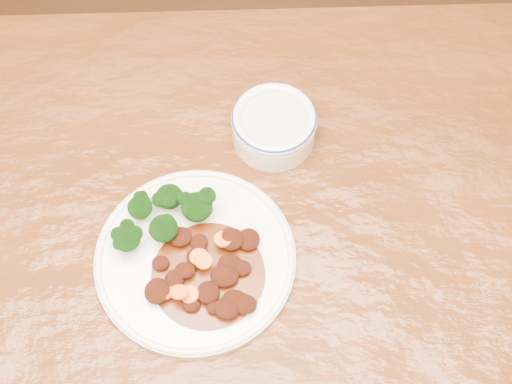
{
  "coord_description": "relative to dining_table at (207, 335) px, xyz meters",
  "views": [
    {
      "loc": [
        0.08,
        -0.25,
        1.52
      ],
      "look_at": [
        0.05,
        0.15,
        0.77
      ],
      "focal_mm": 50.0,
      "sensor_mm": 36.0,
      "label": 1
    }
  ],
  "objects": [
    {
      "name": "broccoli_florets",
      "position": [
        -0.05,
        0.1,
        0.11
      ],
      "size": [
        0.11,
        0.09,
        0.04
      ],
      "color": "#65994F",
      "rests_on": "dinner_plate"
    },
    {
      "name": "dip_bowl",
      "position": [
        0.06,
        0.24,
        0.11
      ],
      "size": [
        0.11,
        0.11,
        0.05
      ],
      "rotation": [
        0.0,
        0.0,
        0.42
      ],
      "color": "silver",
      "rests_on": "dining_table"
    },
    {
      "name": "mince_stew",
      "position": [
        0.01,
        0.04,
        0.1
      ],
      "size": [
        0.13,
        0.13,
        0.03
      ],
      "color": "#481707",
      "rests_on": "dinner_plate"
    },
    {
      "name": "dining_table",
      "position": [
        0.0,
        0.0,
        0.0
      ],
      "size": [
        1.59,
        1.07,
        0.75
      ],
      "rotation": [
        0.0,
        0.0,
        0.11
      ],
      "color": "#52270E",
      "rests_on": "ground"
    },
    {
      "name": "dinner_plate",
      "position": [
        -0.02,
        0.06,
        0.09
      ],
      "size": [
        0.23,
        0.23,
        0.01
      ],
      "rotation": [
        0.0,
        0.0,
        -0.22
      ],
      "color": "white",
      "rests_on": "dining_table"
    }
  ]
}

